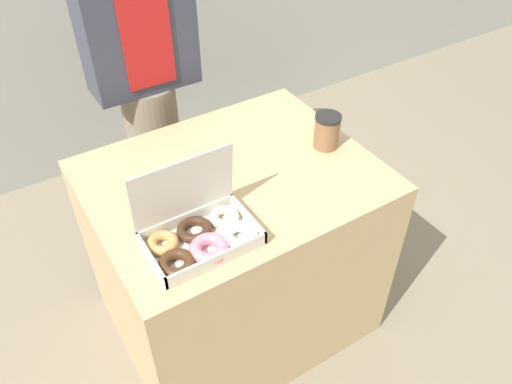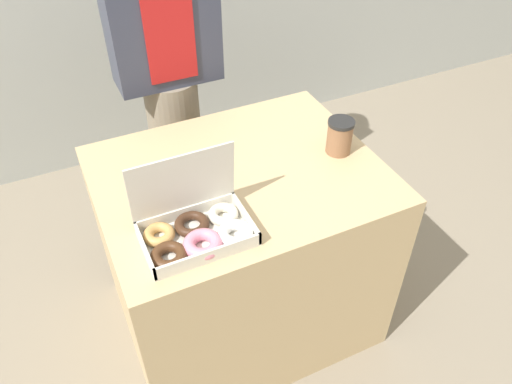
# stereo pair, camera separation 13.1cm
# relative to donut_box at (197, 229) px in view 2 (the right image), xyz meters

# --- Properties ---
(ground_plane) EXTENTS (14.00, 14.00, 0.00)m
(ground_plane) POSITION_rel_donut_box_xyz_m (0.23, 0.22, -0.80)
(ground_plane) COLOR gray
(table) EXTENTS (0.93, 0.75, 0.77)m
(table) POSITION_rel_donut_box_xyz_m (0.23, 0.22, -0.42)
(table) COLOR tan
(table) RESTS_ON ground_plane
(donut_box) EXTENTS (0.34, 0.23, 0.24)m
(donut_box) POSITION_rel_donut_box_xyz_m (0.00, 0.00, 0.00)
(donut_box) COLOR silver
(donut_box) RESTS_ON table
(coffee_cup) EXTENTS (0.09, 0.09, 0.12)m
(coffee_cup) POSITION_rel_donut_box_xyz_m (0.58, 0.18, 0.03)
(coffee_cup) COLOR #8C6042
(coffee_cup) RESTS_ON table
(person_customer) EXTENTS (0.41, 0.24, 1.61)m
(person_customer) POSITION_rel_donut_box_xyz_m (0.19, 0.83, 0.10)
(person_customer) COLOR gray
(person_customer) RESTS_ON ground_plane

